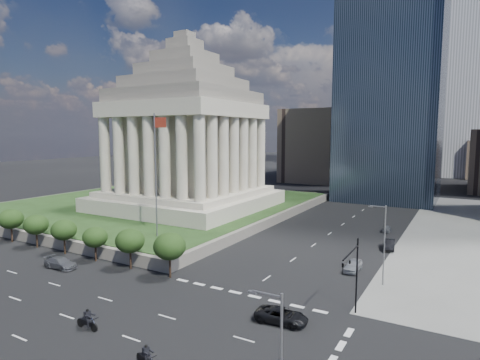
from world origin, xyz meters
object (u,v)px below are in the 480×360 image
Objects in this scene: pickup_truck at (281,316)px; parked_sedan_mid at (389,245)px; traffic_signal_ne at (353,269)px; motorcycle_trail at (87,319)px; motorcycle_lead at (145,355)px; parked_sedan_far at (387,229)px; street_lamp_north at (383,240)px; parked_sedan_near at (353,265)px; war_memorial at (186,122)px; flagpole at (156,168)px; suv_grey at (61,263)px.

pickup_truck is 32.38m from parked_sedan_mid.
traffic_signal_ne is 26.21m from motorcycle_trail.
motorcycle_lead is (-6.44, -12.31, 0.21)m from pickup_truck.
traffic_signal_ne is at bearing -88.14° from parked_sedan_far.
street_lamp_north is 1.89× the size of pickup_truck.
parked_sedan_mid is at bearing -81.42° from parked_sedan_far.
motorcycle_lead is (-8.78, -31.01, 0.17)m from parked_sedan_near.
war_memorial is 15.35× the size of motorcycle_lead.
traffic_signal_ne is 8.41m from pickup_truck.
flagpole is at bearing -139.15° from parked_sedan_far.
traffic_signal_ne is 1.74× the size of parked_sedan_near.
parked_sedan_near reaches higher than pickup_truck.
war_memorial is at bearing -175.52° from parked_sedan_far.
motorcycle_trail is (-20.43, -42.48, 0.27)m from parked_sedan_mid.
motorcycle_trail is at bearing -111.34° from parked_sedan_far.
street_lamp_north is 2.75× the size of parked_sedan_far.
war_memorial is 58.50m from motorcycle_trail.
motorcycle_lead is (-8.78, -56.38, 0.33)m from parked_sedan_far.
motorcycle_lead reaches higher than parked_sedan_far.
street_lamp_north is at bearing -91.10° from parked_sedan_mid.
flagpole is at bearing -19.67° from suv_grey.
war_memorial is 48.10m from parked_sedan_far.
parked_sedan_mid is 12.32m from parked_sedan_far.
parked_sedan_near is at bearing -24.53° from war_memorial.
parked_sedan_mid is (-1.00, 28.00, -4.48)m from traffic_signal_ne.
street_lamp_north is at bearing -38.23° from parked_sedan_near.
motorcycle_trail is (17.78, -10.14, 0.29)m from suv_grey.
street_lamp_north is 3.94× the size of motorcycle_lead.
pickup_truck is at bearing -105.95° from parked_sedan_mid.
parked_sedan_near is at bearing -11.63° from pickup_truck.
parked_sedan_far is (35.71, 44.39, -0.13)m from suv_grey.
flagpole is 3.86× the size of suv_grey.
parked_sedan_near is 1.26× the size of parked_sedan_far.
motorcycle_trail reaches higher than motorcycle_lead.
suv_grey is 29.48m from motorcycle_lead.
traffic_signal_ne is at bearing 34.56° from motorcycle_trail.
pickup_truck is at bearing -97.39° from parked_sedan_near.
parked_sedan_mid is (38.21, 32.34, 0.02)m from suv_grey.
pickup_truck is at bearing -90.68° from suv_grey.
suv_grey is at bearing 170.08° from motorcycle_lead.
parked_sedan_near is at bearing 8.09° from flagpole.
parked_sedan_near is (43.00, -19.62, -20.62)m from war_memorial.
motorcycle_lead is at bearing 147.91° from pickup_truck.
war_memorial is 10.74× the size of parked_sedan_far.
suv_grey is at bearing -79.32° from war_memorial.
pickup_truck is 1.88× the size of motorcycle_trail.
parked_sedan_mid is at bearing 89.79° from motorcycle_lead.
parked_sedan_far is at bearing 98.56° from street_lamp_north.
suv_grey is 1.43× the size of parked_sedan_far.
suv_grey is 1.10× the size of parked_sedan_mid.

